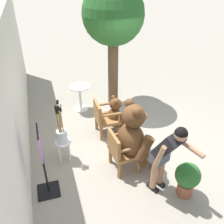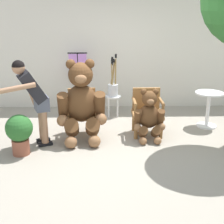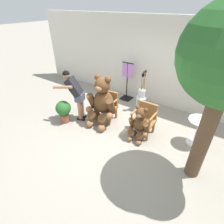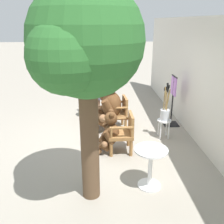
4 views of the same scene
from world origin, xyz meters
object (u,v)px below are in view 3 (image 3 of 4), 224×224
Objects in this scene: teddy_bear_large at (102,101)px; white_stool at (141,100)px; teddy_bear_small at (140,124)px; round_side_table at (198,129)px; wooden_chair_right at (145,118)px; clothing_display_stand at (127,80)px; brush_bucket at (142,91)px; potted_plant at (64,110)px; wooden_chair_left at (107,105)px; person_visitor at (75,92)px.

white_stool is at bearing 65.64° from teddy_bear_large.
round_side_table is at bearing 26.21° from teddy_bear_small.
wooden_chair_right is 0.63× the size of clothing_display_stand.
brush_bucket reaches higher than round_side_table.
wooden_chair_right is 2.35m from potted_plant.
teddy_bear_small is 2.05× the size of white_stool.
white_stool is at bearing 159.19° from round_side_table.
potted_plant is at bearing -129.19° from white_stool.
clothing_display_stand is (-0.18, 1.46, 0.26)m from wooden_chair_left.
wooden_chair_left is 1.29m from potted_plant.
potted_plant is at bearing -129.19° from brush_bucket.
brush_bucket is 0.68× the size of clothing_display_stand.
clothing_display_stand is at bearing 71.52° from potted_plant.
teddy_bear_small is at bearing 5.98° from person_visitor.
wooden_chair_right is 2.10m from person_visitor.
white_stool is at bearing 50.81° from potted_plant.
person_visitor is at bearing -106.69° from clothing_display_stand.
potted_plant is at bearing -148.07° from teddy_bear_large.
teddy_bear_small is 1.02× the size of brush_bucket.
wooden_chair_left is 1.50m from clothing_display_stand.
potted_plant is (-3.46, -1.20, -0.05)m from round_side_table.
clothing_display_stand is at bearing 96.36° from teddy_bear_large.
person_visitor is at bearing -162.84° from teddy_bear_large.
teddy_bear_large is at bearing -114.36° from white_stool.
person_visitor is (-0.77, -0.50, 0.44)m from wooden_chair_left.
teddy_bear_small is 2.26m from potted_plant.
round_side_table reaches higher than white_stool.
round_side_table is (2.50, 0.34, -0.01)m from wooden_chair_left.
teddy_bear_large is 1.19m from potted_plant.
teddy_bear_large is at bearing 17.16° from person_visitor.
clothing_display_stand is at bearing 97.05° from wooden_chair_left.
wooden_chair_right is 1.19× the size of round_side_table.
wooden_chair_left is 1.22m from wooden_chair_right.
wooden_chair_left reaches higher than white_stool.
teddy_bear_large is 3.19× the size of white_stool.
brush_bucket is (0.00, 0.00, 0.32)m from white_stool.
potted_plant is 2.48m from clothing_display_stand.
white_stool is 0.50× the size of brush_bucket.
wooden_chair_right is 1.32m from round_side_table.
teddy_bear_small is 1.31× the size of round_side_table.
wooden_chair_right reaches higher than round_side_table.
teddy_bear_small is (1.21, -0.03, -0.26)m from teddy_bear_large.
brush_bucket is (-0.62, 1.35, 0.21)m from teddy_bear_small.
person_visitor reaches higher than wooden_chair_left.
white_stool is at bearing 114.60° from teddy_bear_small.
round_side_table is at bearing 7.66° from wooden_chair_left.
white_stool is (0.61, 1.06, -0.11)m from wooden_chair_left.
wooden_chair_right is at bearing -59.85° from brush_bucket.
wooden_chair_right is 1.23m from white_stool.
white_stool is 0.64× the size of round_side_table.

